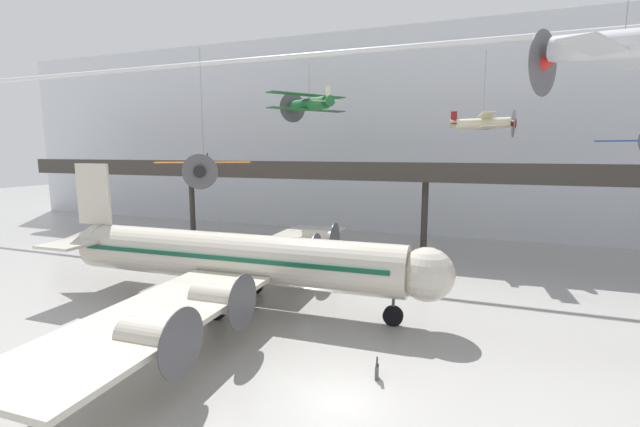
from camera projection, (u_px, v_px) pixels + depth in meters
name	position (u px, v px, depth m)	size (l,w,h in m)	color
ground_plane	(342.00, 399.00, 19.35)	(260.00, 260.00, 0.00)	#9E9B96
hangar_back_wall	(438.00, 133.00, 55.86)	(140.00, 3.00, 27.00)	silver
mezzanine_walkway	(425.00, 178.00, 44.84)	(110.00, 3.20, 9.99)	#38332D
ceiling_truss_beam	(426.00, 46.00, 40.81)	(120.00, 0.60, 0.60)	silver
airliner_silver_main	(231.00, 258.00, 30.74)	(31.41, 35.51, 10.17)	beige
suspended_plane_cream_biplane	(483.00, 123.00, 42.46)	(6.22, 7.65, 8.30)	beige
suspended_plane_silver_racer	(624.00, 45.00, 19.92)	(8.25, 9.23, 6.78)	silver
suspended_plane_orange_highwing	(204.00, 168.00, 40.69)	(8.33, 7.44, 12.75)	orange
suspended_plane_green_biplane	(309.00, 104.00, 48.11)	(8.26, 8.97, 6.27)	#1E6B33
info_sign_pedestal	(377.00, 370.00, 21.05)	(0.21, 0.78, 1.24)	#4C4C51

